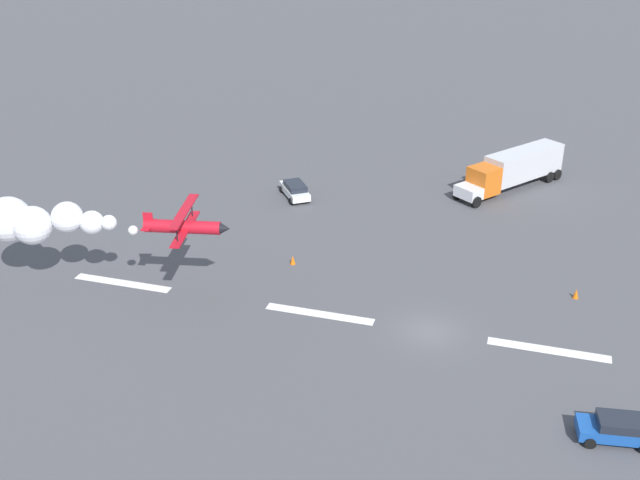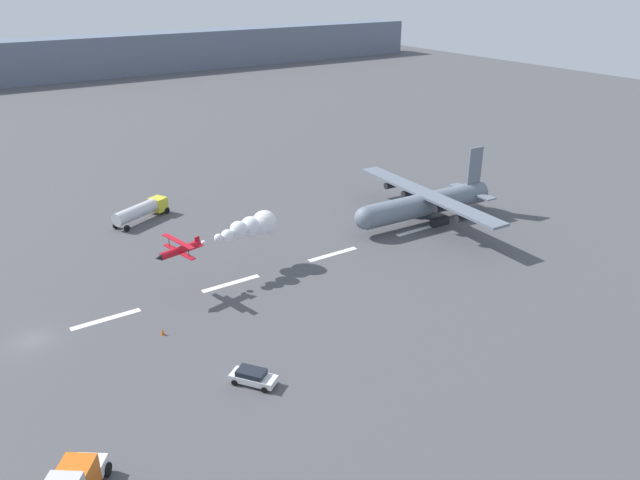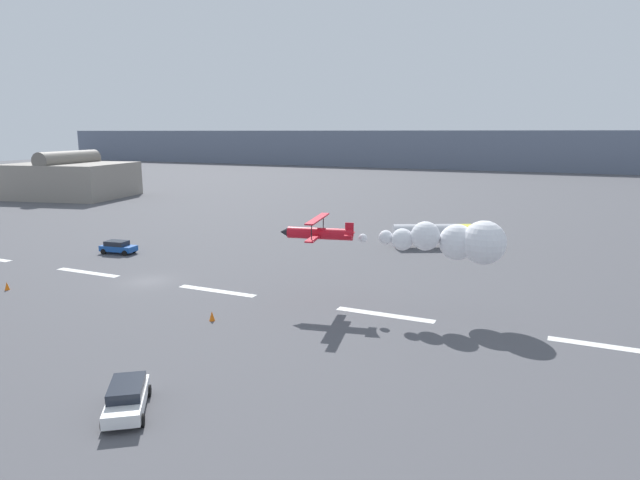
{
  "view_description": "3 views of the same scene",
  "coord_description": "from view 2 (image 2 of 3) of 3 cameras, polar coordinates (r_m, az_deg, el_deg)",
  "views": [
    {
      "loc": [
        -5.47,
        44.89,
        28.83
      ],
      "look_at": [
        8.97,
        -3.46,
        4.17
      ],
      "focal_mm": 42.73,
      "sensor_mm": 36.0,
      "label": 1
    },
    {
      "loc": [
        -5.17,
        -64.42,
        36.93
      ],
      "look_at": [
        37.64,
        0.0,
        2.75
      ],
      "focal_mm": 34.39,
      "sensor_mm": 36.0,
      "label": 2
    },
    {
      "loc": [
        36.27,
        -39.56,
        14.21
      ],
      "look_at": [
        17.91,
        0.78,
        5.4
      ],
      "focal_mm": 30.66,
      "sensor_mm": 36.0,
      "label": 3
    }
  ],
  "objects": [
    {
      "name": "followme_car_yellow",
      "position": [
        61.16,
        -6.27,
        -12.52
      ],
      "size": [
        4.13,
        4.75,
        1.52
      ],
      "color": "white",
      "rests_on": "ground"
    },
    {
      "name": "runway_stripe_8",
      "position": [
        96.05,
        9.04,
        0.92
      ],
      "size": [
        8.0,
        0.9,
        0.01
      ],
      "primitive_type": "cube",
      "color": "white",
      "rests_on": "ground"
    },
    {
      "name": "ground_plane",
      "position": [
        74.43,
        -25.2,
        -8.45
      ],
      "size": [
        440.0,
        440.0,
        0.0
      ],
      "primitive_type": "plane",
      "color": "#4C4C51",
      "rests_on": "ground"
    },
    {
      "name": "traffic_cone_far",
      "position": [
        70.45,
        -14.44,
        -8.26
      ],
      "size": [
        0.44,
        0.44,
        0.75
      ],
      "primitive_type": "cone",
      "color": "orange",
      "rests_on": "ground"
    },
    {
      "name": "runway_stripe_6",
      "position": [
        79.74,
        -8.28,
        -4.02
      ],
      "size": [
        8.0,
        0.9,
        0.01
      ],
      "primitive_type": "cube",
      "color": "white",
      "rests_on": "ground"
    },
    {
      "name": "fuel_tanker_truck",
      "position": [
        101.94,
        -16.3,
        2.66
      ],
      "size": [
        10.17,
        6.85,
        2.9
      ],
      "color": "yellow",
      "rests_on": "ground"
    },
    {
      "name": "runway_stripe_5",
      "position": [
        75.4,
        -19.28,
        -6.97
      ],
      "size": [
        8.0,
        0.9,
        0.01
      ],
      "primitive_type": "cube",
      "color": "white",
      "rests_on": "ground"
    },
    {
      "name": "runway_stripe_7",
      "position": [
        86.82,
        1.2,
        -1.33
      ],
      "size": [
        8.0,
        0.9,
        0.01
      ],
      "primitive_type": "cube",
      "color": "white",
      "rests_on": "ground"
    },
    {
      "name": "stunt_biplane_red",
      "position": [
        81.06,
        -6.69,
        1.14
      ],
      "size": [
        17.95,
        7.06,
        3.39
      ],
      "color": "red"
    },
    {
      "name": "cargo_transport_plane",
      "position": [
        97.78,
        9.45,
        3.33
      ],
      "size": [
        25.15,
        31.48,
        10.83
      ],
      "color": "slate",
      "rests_on": "ground"
    }
  ]
}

